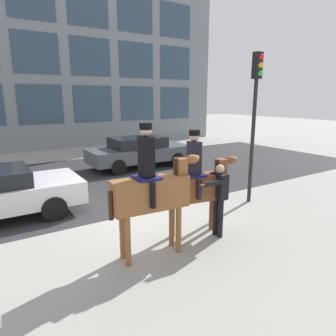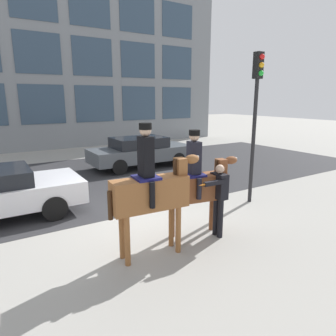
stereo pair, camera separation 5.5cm
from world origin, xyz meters
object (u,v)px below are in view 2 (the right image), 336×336
(pedestrian_bystander, at_px, (219,195))
(traffic_light, at_px, (256,106))
(street_car_far_lane, at_px, (141,151))
(mounted_horse_companion, at_px, (198,184))
(mounted_horse_lead, at_px, (152,190))

(pedestrian_bystander, relative_size, traffic_light, 0.39)
(pedestrian_bystander, height_order, street_car_far_lane, pedestrian_bystander)
(mounted_horse_companion, bearing_deg, street_car_far_lane, 82.74)
(mounted_horse_lead, height_order, mounted_horse_companion, mounted_horse_lead)
(mounted_horse_lead, height_order, traffic_light, traffic_light)
(mounted_horse_companion, height_order, traffic_light, traffic_light)
(mounted_horse_lead, distance_m, pedestrian_bystander, 1.72)
(pedestrian_bystander, distance_m, street_car_far_lane, 7.58)
(traffic_light, bearing_deg, pedestrian_bystander, -152.31)
(street_car_far_lane, relative_size, traffic_light, 1.08)
(mounted_horse_lead, relative_size, traffic_light, 0.61)
(traffic_light, bearing_deg, mounted_horse_companion, -160.55)
(mounted_horse_lead, bearing_deg, mounted_horse_companion, 13.95)
(mounted_horse_companion, bearing_deg, traffic_light, 29.15)
(mounted_horse_companion, height_order, street_car_far_lane, mounted_horse_companion)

